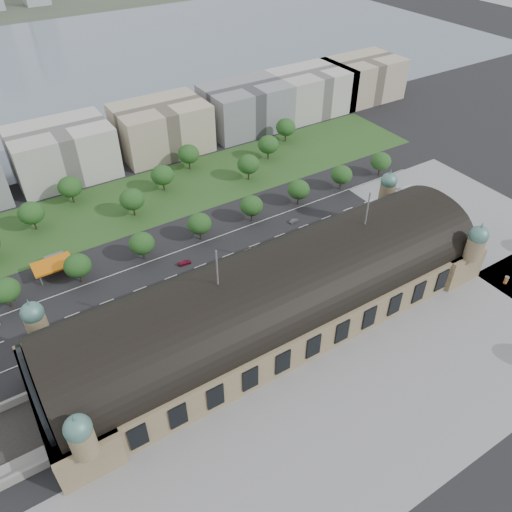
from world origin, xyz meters
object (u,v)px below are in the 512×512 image
parked_car_5 (100,340)px  parked_car_0 (74,342)px  advertising_column (506,280)px  traffic_car_3 (185,263)px  traffic_car_2 (119,310)px  parked_car_2 (49,363)px  traffic_car_4 (235,261)px  parked_car_1 (46,364)px  bus_east (247,256)px  bus_mid (267,258)px  petrol_station (54,262)px  parked_car_4 (72,343)px  traffic_car_6 (396,189)px  parked_car_6 (197,301)px  traffic_car_5 (294,221)px  bus_west (222,276)px  parked_car_3 (80,350)px

parked_car_5 → parked_car_0: bearing=-154.6°
parked_car_0 → advertising_column: bearing=46.2°
traffic_car_3 → parked_car_5: 44.38m
traffic_car_2 → parked_car_2: bearing=-76.1°
traffic_car_4 → parked_car_1: 73.82m
traffic_car_2 → bus_east: bus_east is taller
traffic_car_4 → bus_mid: bus_mid is taller
petrol_station → parked_car_5: petrol_station is taller
parked_car_4 → bus_east: (68.48, 7.00, 1.00)m
traffic_car_4 → parked_car_5: bearing=-71.0°
parked_car_0 → parked_car_5: bearing=42.3°
traffic_car_2 → parked_car_1: parked_car_1 is taller
traffic_car_4 → parked_car_1: (-72.81, -12.15, 0.11)m
parked_car_1 → parked_car_4: bearing=83.2°
parked_car_4 → bus_mid: 74.53m
traffic_car_6 → advertising_column: bearing=-14.0°
parked_car_6 → bus_east: bus_east is taller
parked_car_6 → traffic_car_5: bearing=84.0°
parked_car_1 → traffic_car_4: bearing=68.6°
parked_car_2 → advertising_column: (147.75, -50.13, 0.87)m
advertising_column → traffic_car_3: bearing=142.4°
petrol_station → traffic_car_5: bearing=-13.8°
parked_car_0 → parked_car_1: size_ratio=0.68×
traffic_car_3 → advertising_column: (92.40, -71.18, 0.83)m
petrol_station → parked_car_0: petrol_station is taller
traffic_car_2 → bus_west: bearing=75.9°
parked_car_3 → bus_west: bearing=71.6°
petrol_station → parked_car_5: (2.09, -43.63, -2.29)m
parked_car_3 → parked_car_5: parked_car_3 is taller
bus_west → bus_mid: 19.56m
advertising_column → parked_car_1: bearing=161.4°
bus_east → advertising_column: size_ratio=4.38×
traffic_car_4 → traffic_car_5: traffic_car_5 is taller
traffic_car_3 → parked_car_5: traffic_car_3 is taller
parked_car_0 → parked_car_2: (-8.82, -4.00, 0.03)m
traffic_car_2 → traffic_car_6: 135.27m
traffic_car_5 → parked_car_0: bearing=96.0°
traffic_car_2 → bus_west: 37.65m
parked_car_0 → parked_car_2: 9.68m
parked_car_2 → bus_mid: size_ratio=0.44×
petrol_station → parked_car_4: size_ratio=2.81×
parked_car_4 → traffic_car_4: bearing=71.7°
traffic_car_4 → traffic_car_3: bearing=-111.0°
traffic_car_4 → bus_east: (4.61, -1.15, 1.12)m
parked_car_5 → parked_car_1: bearing=-127.2°
petrol_station → traffic_car_4: (58.01, -32.14, -2.25)m
parked_car_5 → traffic_car_2: bearing=95.3°
parked_car_0 → parked_car_3: size_ratio=0.96×
petrol_station → bus_mid: 78.61m
parked_car_5 → bus_west: bus_west is taller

